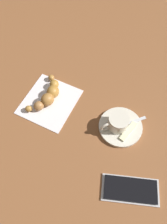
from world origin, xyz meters
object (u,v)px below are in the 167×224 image
(saucer, at_px, (120,127))
(sugar_packet, at_px, (128,131))
(espresso_cup, at_px, (118,122))
(croissant, at_px, (48,95))
(napkin, at_px, (49,102))
(cell_phone, at_px, (130,190))
(teaspoon, at_px, (121,126))

(saucer, distance_m, sugar_packet, 0.03)
(espresso_cup, distance_m, croissant, 0.23)
(napkin, bearing_deg, espresso_cup, 8.23)
(sugar_packet, height_order, croissant, croissant)
(saucer, height_order, cell_phone, saucer)
(saucer, relative_size, teaspoon, 1.27)
(croissant, bearing_deg, saucer, 6.22)
(sugar_packet, distance_m, cell_phone, 0.16)
(saucer, distance_m, cell_phone, 0.18)
(saucer, distance_m, croissant, 0.24)
(saucer, distance_m, napkin, 0.24)
(espresso_cup, relative_size, teaspoon, 0.72)
(cell_phone, bearing_deg, saucer, 124.92)
(croissant, height_order, cell_phone, croissant)
(napkin, bearing_deg, teaspoon, 9.47)
(saucer, height_order, sugar_packet, sugar_packet)
(teaspoon, height_order, sugar_packet, teaspoon)
(saucer, xyz_separation_m, cell_phone, (0.10, -0.15, -0.00))
(saucer, relative_size, croissant, 0.80)
(sugar_packet, bearing_deg, croissant, 103.13)
(sugar_packet, xyz_separation_m, napkin, (-0.26, -0.03, -0.01))
(espresso_cup, xyz_separation_m, sugar_packet, (0.04, 0.00, -0.02))
(saucer, distance_m, espresso_cup, 0.03)
(saucer, bearing_deg, sugar_packet, -10.70)
(sugar_packet, bearing_deg, napkin, 105.84)
(saucer, relative_size, napkin, 0.76)
(teaspoon, height_order, napkin, teaspoon)
(sugar_packet, bearing_deg, saucer, 87.88)
(croissant, bearing_deg, napkin, -56.58)
(espresso_cup, bearing_deg, napkin, -171.77)
(napkin, relative_size, cell_phone, 1.04)
(sugar_packet, xyz_separation_m, cell_phone, (0.08, -0.14, -0.01))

